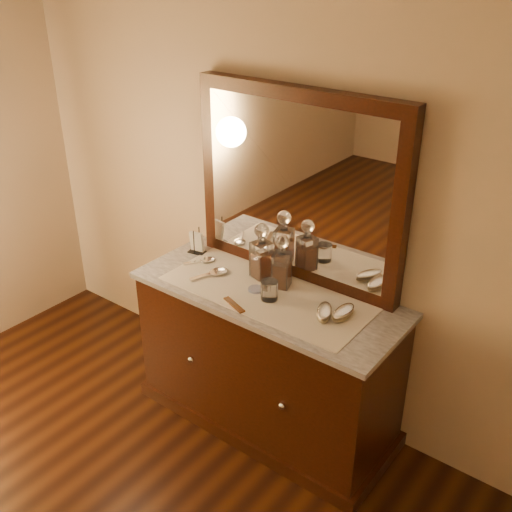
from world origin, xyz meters
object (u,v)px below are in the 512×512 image
(comb, at_px, (234,305))
(decanter_left, at_px, (262,257))
(pin_dish, at_px, (256,289))
(decanter_right, at_px, (282,267))
(brush_near, at_px, (324,312))
(hand_mirror_inner, at_px, (215,272))
(hand_mirror_outer, at_px, (205,260))
(mirror_frame, at_px, (297,187))
(napkin_rack, at_px, (197,243))
(brush_far, at_px, (343,313))
(dresser_cabinet, at_px, (267,361))

(comb, relative_size, decanter_left, 0.52)
(pin_dish, bearing_deg, decanter_right, 56.45)
(pin_dish, distance_m, brush_near, 0.41)
(decanter_left, relative_size, hand_mirror_inner, 1.37)
(hand_mirror_outer, bearing_deg, comb, -31.27)
(mirror_frame, bearing_deg, pin_dish, -101.23)
(napkin_rack, distance_m, decanter_left, 0.48)
(napkin_rack, bearing_deg, brush_near, -7.95)
(comb, height_order, decanter_right, decanter_right)
(mirror_frame, distance_m, decanter_left, 0.42)
(decanter_left, bearing_deg, brush_far, -7.68)
(pin_dish, height_order, decanter_left, decanter_left)
(brush_far, xyz_separation_m, hand_mirror_outer, (-0.90, 0.02, -0.02))
(pin_dish, distance_m, decanter_right, 0.18)
(mirror_frame, height_order, hand_mirror_outer, mirror_frame)
(decanter_right, xyz_separation_m, hand_mirror_inner, (-0.36, -0.11, -0.10))
(brush_far, height_order, hand_mirror_outer, brush_far)
(mirror_frame, distance_m, napkin_rack, 0.75)
(napkin_rack, height_order, decanter_right, decanter_right)
(brush_far, bearing_deg, decanter_right, 172.03)
(decanter_left, height_order, hand_mirror_outer, decanter_left)
(dresser_cabinet, relative_size, napkin_rack, 9.38)
(dresser_cabinet, distance_m, brush_far, 0.63)
(decanter_right, bearing_deg, napkin_rack, 177.83)
(mirror_frame, bearing_deg, brush_near, -37.23)
(brush_near, relative_size, hand_mirror_inner, 0.76)
(comb, distance_m, napkin_rack, 0.63)
(brush_far, bearing_deg, brush_near, -145.43)
(mirror_frame, distance_m, hand_mirror_inner, 0.65)
(hand_mirror_inner, bearing_deg, hand_mirror_outer, 152.90)
(brush_near, xyz_separation_m, hand_mirror_inner, (-0.69, -0.00, -0.01))
(pin_dish, xyz_separation_m, comb, (0.00, -0.18, -0.00))
(mirror_frame, distance_m, comb, 0.67)
(pin_dish, bearing_deg, brush_far, 7.26)
(napkin_rack, bearing_deg, dresser_cabinet, -10.51)
(dresser_cabinet, bearing_deg, hand_mirror_inner, -175.57)
(dresser_cabinet, bearing_deg, mirror_frame, 90.00)
(mirror_frame, distance_m, hand_mirror_outer, 0.71)
(dresser_cabinet, bearing_deg, hand_mirror_outer, 174.38)
(dresser_cabinet, bearing_deg, napkin_rack, 169.49)
(brush_far, bearing_deg, mirror_frame, 153.22)
(mirror_frame, xyz_separation_m, brush_far, (0.43, -0.22, -0.47))
(brush_near, height_order, hand_mirror_outer, brush_near)
(decanter_left, distance_m, hand_mirror_outer, 0.38)
(decanter_right, bearing_deg, brush_near, -18.25)
(napkin_rack, height_order, brush_near, napkin_rack)
(dresser_cabinet, relative_size, comb, 8.70)
(decanter_right, bearing_deg, pin_dish, -123.55)
(decanter_right, distance_m, brush_far, 0.42)
(mirror_frame, height_order, brush_near, mirror_frame)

